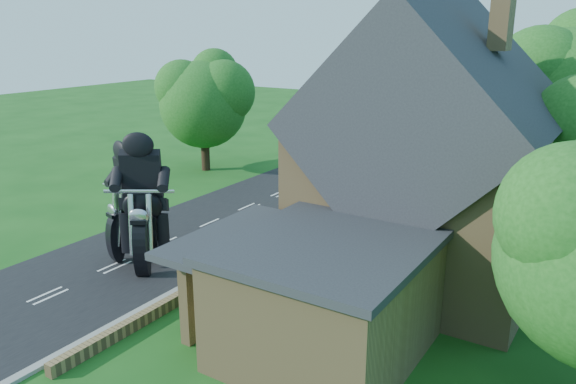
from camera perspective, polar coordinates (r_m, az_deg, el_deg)
The scene contains 16 objects.
ground at distance 23.49m, azimuth -17.19°, elevation -7.26°, with size 120.00×120.00×0.00m, color #144914.
road at distance 23.48m, azimuth -17.19°, elevation -7.24°, with size 7.00×80.00×0.02m, color black.
kerb at distance 21.00m, azimuth -10.60°, elevation -9.50°, with size 0.30×80.00×0.12m, color gray.
garden_wall at distance 24.14m, azimuth -1.36°, elevation -5.32°, with size 0.30×22.00×0.40m, color olive.
house at distance 21.14m, azimuth 14.22°, elevation 2.80°, with size 9.54×8.64×10.24m.
annex at distance 16.32m, azimuth 3.58°, elevation -10.47°, with size 7.05×5.94×3.44m.
tree_behind_left at distance 32.09m, azimuth 16.92°, elevation 9.64°, with size 6.94×6.40×9.16m.
tree_far_road at distance 36.70m, azimuth -8.06°, elevation 9.55°, with size 6.08×5.60×7.84m.
shrub_a at distance 19.11m, azimuth -9.05°, elevation -10.51°, with size 0.90×0.90×1.10m, color #113815.
shrub_b at distance 20.84m, azimuth -4.48°, elevation -7.97°, with size 0.90×0.90×1.10m, color #113815.
shrub_c at distance 22.72m, azimuth -0.67°, elevation -5.79°, with size 0.90×0.90×1.10m, color #113815.
shrub_d at distance 26.78m, azimuth 5.20°, elevation -2.35°, with size 0.90×0.90×1.10m, color #113815.
shrub_e at distance 28.92m, azimuth 7.49°, elevation -1.00°, with size 0.90×0.90×1.10m, color #113815.
shrub_f at distance 31.11m, azimuth 9.46°, elevation 0.17°, with size 0.90×0.90×1.10m, color #113815.
motorcycle_lead at distance 22.65m, azimuth -14.11°, elevation -5.65°, with size 0.44×1.76×1.64m, color black, non-canonical shape.
motorcycle_follow at distance 23.89m, azimuth -15.60°, elevation -4.81°, with size 0.40×1.58×1.47m, color black, non-canonical shape.
Camera 1 is at (16.84, -13.58, 9.15)m, focal length 35.00 mm.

